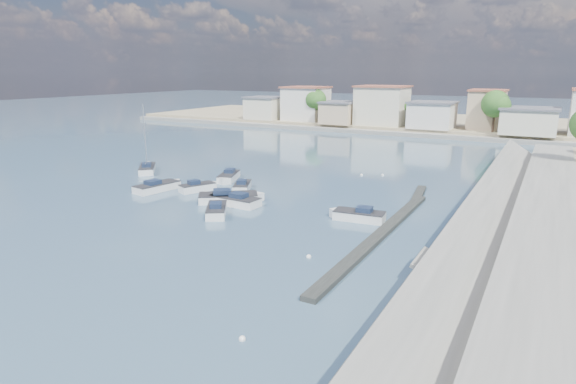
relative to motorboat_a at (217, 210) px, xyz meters
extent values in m
plane|color=#2C4758|center=(8.18, 31.36, -0.38)|extent=(400.00, 400.00, 0.00)
cube|color=slate|center=(26.68, 4.36, 0.52)|extent=(5.00, 90.00, 1.80)
cube|color=slate|center=(22.33, 4.36, 0.52)|extent=(4.17, 90.00, 2.86)
cube|color=slate|center=(22.18, -4.64, 0.02)|extent=(5.31, 3.50, 1.94)
cube|color=black|center=(15.18, 1.36, -0.20)|extent=(1.00, 26.00, 0.35)
cube|color=black|center=(14.68, 15.36, -0.23)|extent=(2.00, 8.05, 0.30)
cube|color=gray|center=(8.18, 83.36, 0.32)|extent=(160.00, 40.00, 1.40)
cube|color=slate|center=(8.18, 62.36, 0.02)|extent=(160.00, 2.50, 0.80)
cube|color=beige|center=(-35.82, 67.36, 3.52)|extent=(8.00, 8.00, 5.00)
cube|color=#595960|center=(-35.82, 67.36, 6.20)|extent=(8.48, 8.48, 0.35)
cube|color=silver|center=(-25.82, 69.36, 4.77)|extent=(9.00, 9.00, 7.50)
cube|color=#99513D|center=(-25.82, 69.36, 8.70)|extent=(9.54, 9.54, 0.35)
cube|color=tan|center=(-15.82, 66.36, 3.27)|extent=(7.00, 8.00, 4.50)
cube|color=#595960|center=(-15.82, 66.36, 5.70)|extent=(7.42, 8.48, 0.35)
cube|color=beige|center=(-6.82, 68.36, 5.02)|extent=(10.00, 9.00, 8.00)
cube|color=#99513D|center=(-6.82, 68.36, 9.20)|extent=(10.60, 9.54, 0.35)
cube|color=silver|center=(4.18, 67.36, 3.52)|extent=(8.50, 8.50, 5.00)
cube|color=#595960|center=(4.18, 67.36, 6.20)|extent=(9.01, 9.01, 0.35)
cube|color=tan|center=(14.18, 70.36, 4.77)|extent=(6.50, 7.50, 7.50)
cube|color=#99513D|center=(14.18, 70.36, 8.70)|extent=(6.89, 7.95, 0.35)
cube|color=beige|center=(22.18, 66.36, 3.27)|extent=(9.50, 9.00, 4.50)
cube|color=#595960|center=(22.18, 66.36, 5.70)|extent=(10.07, 9.54, 0.35)
cylinder|color=#38281E|center=(-21.82, 66.36, 2.71)|extent=(0.44, 0.44, 3.38)
sphere|color=#26511B|center=(-21.82, 66.36, 6.05)|extent=(4.80, 4.80, 4.80)
sphere|color=#26511B|center=(-20.92, 65.76, 5.82)|extent=(3.60, 3.60, 3.60)
sphere|color=#26511B|center=(-22.57, 66.81, 6.20)|extent=(3.30, 3.30, 3.30)
cylinder|color=#38281E|center=(-3.82, 69.36, 2.48)|extent=(0.44, 0.44, 2.93)
sphere|color=#26511B|center=(-3.82, 69.36, 5.38)|extent=(4.16, 4.16, 4.16)
sphere|color=#26511B|center=(-3.04, 68.84, 5.18)|extent=(3.12, 3.12, 3.12)
sphere|color=#26511B|center=(-4.47, 69.75, 5.51)|extent=(2.86, 2.86, 2.86)
cylinder|color=#38281E|center=(16.18, 65.36, 2.82)|extent=(0.44, 0.44, 3.60)
sphere|color=#26511B|center=(16.18, 65.36, 6.38)|extent=(5.12, 5.12, 5.12)
sphere|color=#26511B|center=(17.14, 64.72, 6.14)|extent=(3.84, 3.84, 3.84)
sphere|color=#26511B|center=(15.38, 65.84, 6.54)|extent=(3.52, 3.52, 3.52)
cube|color=silver|center=(0.13, -0.20, -0.08)|extent=(3.72, 4.49, 1.00)
cube|color=silver|center=(-0.87, 1.34, -0.08)|extent=(1.40, 1.40, 1.00)
cube|color=#262628|center=(0.13, -0.20, 0.42)|extent=(3.75, 4.50, 0.08)
cube|color=#1A2740|center=(0.36, -0.55, 0.66)|extent=(1.56, 1.64, 0.48)
cube|color=silver|center=(-7.18, 6.01, -0.08)|extent=(3.04, 4.14, 1.00)
cube|color=silver|center=(-6.48, 7.49, -0.08)|extent=(1.41, 1.41, 1.00)
cube|color=#262628|center=(-7.18, 6.01, 0.42)|extent=(3.07, 4.15, 0.08)
cube|color=#1A2740|center=(-7.34, 5.66, 0.66)|extent=(1.36, 1.45, 0.48)
cube|color=silver|center=(-0.38, 3.42, -0.08)|extent=(5.31, 2.26, 1.00)
cube|color=silver|center=(-2.63, 3.54, -0.08)|extent=(1.98, 1.98, 1.00)
cube|color=#262628|center=(-0.38, 3.42, 0.42)|extent=(5.31, 2.30, 0.08)
cube|color=#1A2740|center=(0.14, 3.39, 0.66)|extent=(1.63, 1.31, 0.48)
cube|color=silver|center=(12.18, 4.57, -0.08)|extent=(4.58, 2.26, 1.00)
cube|color=silver|center=(10.31, 4.37, -0.08)|extent=(1.79, 1.79, 1.00)
cube|color=#262628|center=(12.18, 4.57, 0.42)|extent=(4.58, 2.30, 0.08)
cube|color=#1A2740|center=(12.62, 4.61, 0.66)|extent=(1.43, 1.25, 0.48)
cube|color=silver|center=(-11.18, 4.01, -0.08)|extent=(2.84, 5.34, 1.00)
cube|color=silver|center=(-10.81, 6.15, -0.08)|extent=(1.98, 1.98, 1.00)
cube|color=#262628|center=(-11.18, 4.01, 0.42)|extent=(2.88, 5.35, 0.08)
cube|color=#1A2740|center=(-11.27, 3.51, 0.66)|extent=(1.48, 1.71, 0.48)
cube|color=silver|center=(-3.08, 8.73, -0.08)|extent=(3.15, 4.22, 1.00)
cube|color=silver|center=(-3.82, 10.24, -0.08)|extent=(1.41, 1.41, 1.00)
cube|color=#262628|center=(-3.08, 8.73, 0.42)|extent=(3.18, 4.24, 0.08)
cube|color=#1A2740|center=(-2.90, 8.38, 0.66)|extent=(1.40, 1.49, 0.48)
cube|color=silver|center=(-7.40, 12.22, -0.08)|extent=(3.29, 4.95, 1.00)
cube|color=silver|center=(-6.68, 10.35, -0.08)|extent=(1.63, 1.63, 1.00)
cube|color=#262628|center=(-7.40, 12.22, 0.42)|extent=(3.32, 4.96, 0.08)
cube|color=#1A2740|center=(-7.57, 12.65, 0.66)|extent=(1.51, 1.69, 0.48)
cube|color=silver|center=(-1.64, 4.09, -0.08)|extent=(6.08, 5.30, 1.00)
cube|color=silver|center=(0.39, 5.57, -0.08)|extent=(1.85, 1.85, 1.00)
cube|color=#262628|center=(-1.64, 4.09, 0.42)|extent=(6.10, 5.34, 0.08)
cube|color=#1A2740|center=(-2.11, 3.74, 0.66)|extent=(2.26, 2.18, 0.48)
cube|color=silver|center=(-19.52, 10.97, -0.08)|extent=(4.95, 5.31, 1.00)
cube|color=silver|center=(-21.10, 12.78, -0.08)|extent=(1.37, 1.37, 1.00)
cube|color=#262628|center=(-19.52, 10.97, 0.42)|extent=(4.97, 5.33, 0.08)
cube|color=#1A2740|center=(-19.16, 10.56, 0.66)|extent=(1.92, 1.97, 0.48)
cylinder|color=silver|center=(-19.52, 10.97, 4.42)|extent=(0.12, 0.12, 8.00)
cylinder|color=silver|center=(-18.74, 10.06, 1.12)|extent=(1.63, 1.86, 0.08)
sphere|color=white|center=(12.18, -5.45, -0.33)|extent=(0.35, 0.35, 0.35)
sphere|color=white|center=(20.65, 6.25, -0.33)|extent=(0.35, 0.35, 0.35)
sphere|color=white|center=(14.10, -16.64, -0.33)|extent=(0.35, 0.35, 0.35)
sphere|color=white|center=(19.94, 11.88, -0.33)|extent=(0.35, 0.35, 0.35)
sphere|color=white|center=(5.76, 22.42, -0.33)|extent=(0.35, 0.35, 0.35)
sphere|color=white|center=(8.13, 23.58, -0.33)|extent=(0.35, 0.35, 0.35)
camera|label=1|loc=(26.26, -34.05, 12.47)|focal=30.00mm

